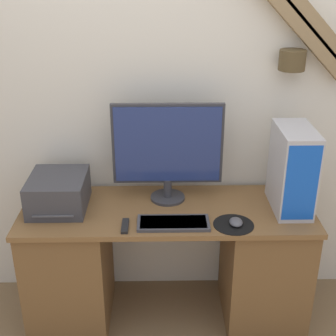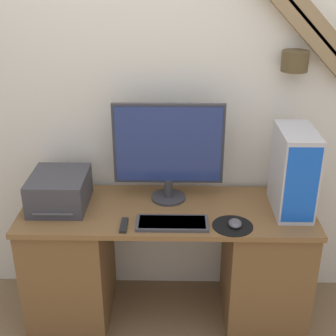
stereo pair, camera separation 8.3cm
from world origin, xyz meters
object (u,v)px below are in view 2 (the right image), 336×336
Objects in this scene: computer_tower at (294,171)px; remote_control at (124,225)px; monitor at (168,148)px; keyboard at (172,223)px; mouse at (235,223)px; printer at (59,190)px.

remote_control is at bearing -167.66° from computer_tower.
remote_control is (-0.23, -0.32, -0.31)m from monitor.
keyboard is 0.33m from mouse.
monitor is at bearing 170.16° from computer_tower.
printer is at bearing 178.81° from computer_tower.
remote_control is at bearing -174.89° from keyboard.
mouse is at bearing -12.58° from printer.
monitor reaches higher than remote_control.
monitor is 1.32× the size of computer_tower.
keyboard is 0.81× the size of computer_tower.
monitor reaches higher than keyboard.
keyboard is 2.80× the size of remote_control.
keyboard is 1.06× the size of printer.
monitor is 4.54× the size of remote_control.
keyboard is at bearing 5.11° from remote_control.
computer_tower is 1.30× the size of printer.
mouse reaches higher than keyboard.
remote_control is at bearing -30.40° from printer.
remote_control is at bearing -125.79° from monitor.
computer_tower is at bearing -9.84° from monitor.
remote_control is (-0.59, -0.01, -0.01)m from mouse.
computer_tower is 3.44× the size of remote_control.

